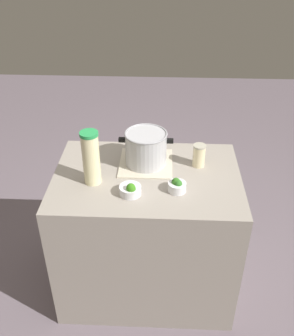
{
  "coord_description": "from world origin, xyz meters",
  "views": [
    {
      "loc": [
        0.09,
        -1.86,
        2.19
      ],
      "look_at": [
        0.0,
        0.0,
        0.95
      ],
      "focal_mm": 41.67,
      "sensor_mm": 36.0,
      "label": 1
    }
  ],
  "objects_px": {
    "broccoli_bowl_front": "(177,186)",
    "mason_jar": "(199,155)",
    "cooking_pot": "(146,148)",
    "broccoli_bowl_center": "(130,190)",
    "lemonade_pitcher": "(91,158)"
  },
  "relations": [
    {
      "from": "broccoli_bowl_center",
      "to": "mason_jar",
      "type": "bearing_deg",
      "value": 38.55
    },
    {
      "from": "broccoli_bowl_center",
      "to": "cooking_pot",
      "type": "bearing_deg",
      "value": 77.55
    },
    {
      "from": "broccoli_bowl_front",
      "to": "cooking_pot",
      "type": "bearing_deg",
      "value": 124.47
    },
    {
      "from": "cooking_pot",
      "to": "lemonade_pitcher",
      "type": "height_order",
      "value": "lemonade_pitcher"
    },
    {
      "from": "lemonade_pitcher",
      "to": "broccoli_bowl_center",
      "type": "xyz_separation_m",
      "value": [
        0.22,
        -0.11,
        -0.13
      ]
    },
    {
      "from": "lemonade_pitcher",
      "to": "cooking_pot",
      "type": "bearing_deg",
      "value": 34.66
    },
    {
      "from": "cooking_pot",
      "to": "mason_jar",
      "type": "height_order",
      "value": "cooking_pot"
    },
    {
      "from": "broccoli_bowl_front",
      "to": "lemonade_pitcher",
      "type": "bearing_deg",
      "value": 172.15
    },
    {
      "from": "broccoli_bowl_center",
      "to": "lemonade_pitcher",
      "type": "bearing_deg",
      "value": 153.69
    },
    {
      "from": "cooking_pot",
      "to": "broccoli_bowl_center",
      "type": "bearing_deg",
      "value": -102.45
    },
    {
      "from": "lemonade_pitcher",
      "to": "broccoli_bowl_front",
      "type": "xyz_separation_m",
      "value": [
        0.47,
        -0.07,
        -0.13
      ]
    },
    {
      "from": "cooking_pot",
      "to": "mason_jar",
      "type": "bearing_deg",
      "value": -0.72
    },
    {
      "from": "cooking_pot",
      "to": "broccoli_bowl_center",
      "type": "height_order",
      "value": "cooking_pot"
    },
    {
      "from": "broccoli_bowl_front",
      "to": "mason_jar",
      "type": "bearing_deg",
      "value": 63.0
    },
    {
      "from": "mason_jar",
      "to": "broccoli_bowl_center",
      "type": "bearing_deg",
      "value": -141.45
    }
  ]
}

